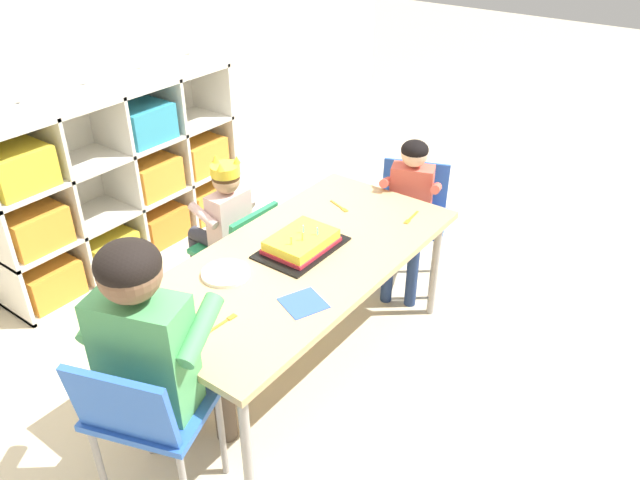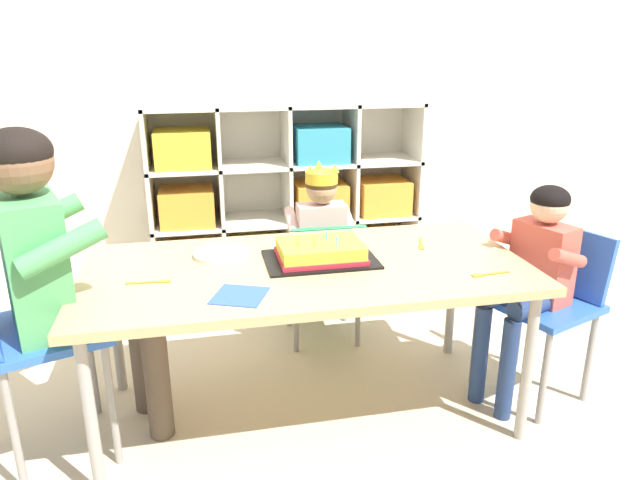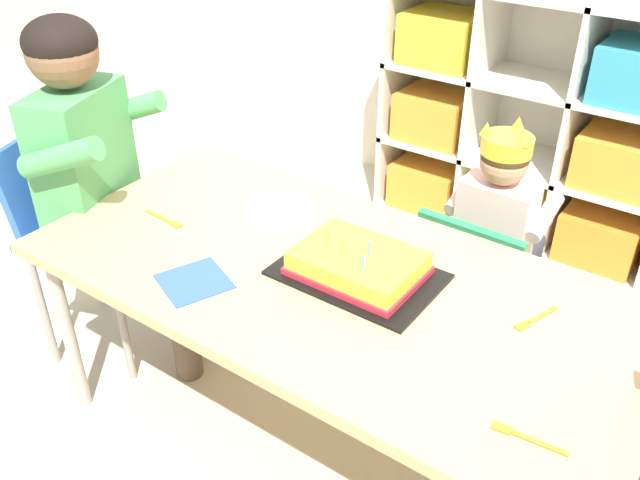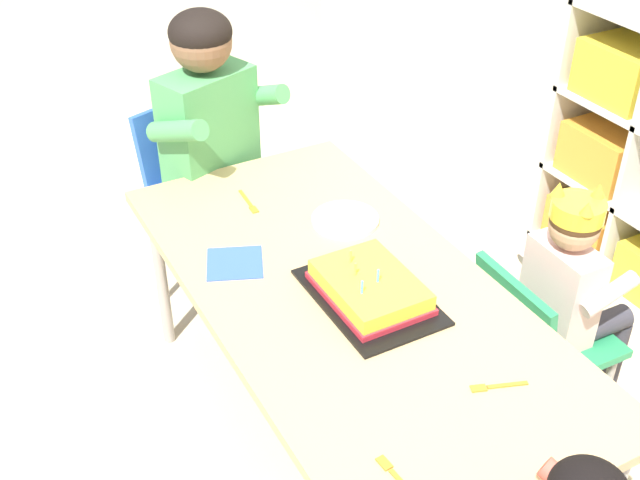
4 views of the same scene
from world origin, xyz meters
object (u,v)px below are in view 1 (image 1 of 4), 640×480
fork_scattered_mid_table (340,207)px  activity_table (300,265)px  child_with_crown (223,214)px  adult_helper_seated (155,341)px  birthday_cake_on_tray (301,243)px  paper_plate_stack (226,273)px  classroom_chair_blue (240,247)px  guest_at_table_side (410,199)px  classroom_chair_adult_side (145,413)px  fork_near_cake_tray (223,323)px  fork_by_napkin (411,218)px  classroom_chair_guest_side (411,212)px

fork_scattered_mid_table → activity_table: bearing=123.8°
child_with_crown → fork_scattered_mid_table: child_with_crown is taller
adult_helper_seated → fork_scattered_mid_table: size_ratio=8.36×
birthday_cake_on_tray → paper_plate_stack: 0.35m
classroom_chair_blue → guest_at_table_side: guest_at_table_side is taller
child_with_crown → fork_scattered_mid_table: size_ratio=6.30×
guest_at_table_side → fork_scattered_mid_table: (-0.36, 0.18, 0.06)m
classroom_chair_adult_side → paper_plate_stack: (0.60, 0.21, 0.13)m
classroom_chair_adult_side → fork_near_cake_tray: 0.40m
classroom_chair_blue → birthday_cake_on_tray: birthday_cake_on_tray is taller
fork_near_cake_tray → fork_scattered_mid_table: 0.97m
fork_near_cake_tray → fork_by_napkin: size_ratio=1.03×
adult_helper_seated → fork_scattered_mid_table: (1.22, 0.13, -0.09)m
child_with_crown → birthday_cake_on_tray: (-0.12, -0.59, 0.11)m
paper_plate_stack → fork_near_cake_tray: bearing=-137.9°
adult_helper_seated → fork_scattered_mid_table: adult_helper_seated is taller
paper_plate_stack → birthday_cake_on_tray: bearing=-19.8°
classroom_chair_guest_side → birthday_cake_on_tray: 0.88m
guest_at_table_side → adult_helper_seated: bearing=-112.6°
classroom_chair_blue → fork_near_cake_tray: 0.91m
classroom_chair_guest_side → birthday_cake_on_tray: (-0.85, 0.06, 0.21)m
classroom_chair_blue → fork_scattered_mid_table: fork_scattered_mid_table is taller
adult_helper_seated → classroom_chair_guest_side: bearing=-109.7°
child_with_crown → classroom_chair_guest_side: 0.98m
birthday_cake_on_tray → paper_plate_stack: (-0.33, 0.12, -0.02)m
classroom_chair_blue → classroom_chair_adult_side: bearing=29.8°
child_with_crown → guest_at_table_side: bearing=134.1°
fork_by_napkin → fork_near_cake_tray: bearing=166.6°
child_with_crown → paper_plate_stack: child_with_crown is taller
activity_table → fork_by_napkin: fork_by_napkin is taller
classroom_chair_blue → birthday_cake_on_tray: size_ratio=1.51×
fork_scattered_mid_table → birthday_cake_on_tray: bearing=121.1°
classroom_chair_guest_side → classroom_chair_adult_side: bearing=-110.0°
classroom_chair_guest_side → birthday_cake_on_tray: birthday_cake_on_tray is taller
birthday_cake_on_tray → classroom_chair_guest_side: bearing=-4.1°
child_with_crown → adult_helper_seated: adult_helper_seated is taller
fork_by_napkin → paper_plate_stack: bearing=151.7°
child_with_crown → fork_scattered_mid_table: (0.28, -0.50, 0.08)m
activity_table → paper_plate_stack: size_ratio=7.67×
child_with_crown → paper_plate_stack: 0.66m
child_with_crown → fork_by_napkin: (0.38, -0.83, 0.08)m
classroom_chair_blue → fork_by_napkin: size_ratio=4.23×
classroom_chair_adult_side → fork_by_napkin: bearing=-115.4°
classroom_chair_adult_side → classroom_chair_guest_side: size_ratio=1.13×
classroom_chair_adult_side → birthday_cake_on_tray: (0.94, 0.09, 0.15)m
classroom_chair_blue → classroom_chair_adult_side: size_ratio=0.80×
classroom_chair_adult_side → fork_by_napkin: classroom_chair_adult_side is taller
guest_at_table_side → fork_by_napkin: (-0.25, -0.15, 0.06)m
classroom_chair_guest_side → fork_by_napkin: size_ratio=4.71×
child_with_crown → paper_plate_stack: bearing=47.0°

